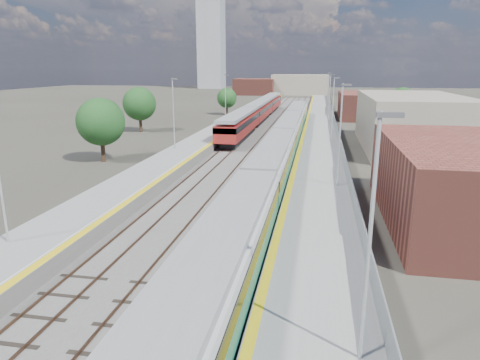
# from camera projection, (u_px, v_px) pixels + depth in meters

# --- Properties ---
(ground) EXTENTS (320.00, 320.00, 0.00)m
(ground) POSITION_uv_depth(u_px,v_px,m) (281.00, 138.00, 60.12)
(ground) COLOR #47443A
(ground) RESTS_ON ground
(ballast_bed) EXTENTS (10.50, 155.00, 0.06)m
(ballast_bed) POSITION_uv_depth(u_px,v_px,m) (268.00, 134.00, 62.88)
(ballast_bed) COLOR #565451
(ballast_bed) RESTS_ON ground
(tracks) EXTENTS (8.96, 160.00, 0.17)m
(tracks) POSITION_uv_depth(u_px,v_px,m) (273.00, 132.00, 64.35)
(tracks) COLOR #4C3323
(tracks) RESTS_ON ground
(platform_right) EXTENTS (4.70, 155.00, 8.52)m
(platform_right) POSITION_uv_depth(u_px,v_px,m) (320.00, 132.00, 61.43)
(platform_right) COLOR slate
(platform_right) RESTS_ON ground
(platform_left) EXTENTS (4.30, 155.00, 8.52)m
(platform_left) POSITION_uv_depth(u_px,v_px,m) (223.00, 130.00, 63.93)
(platform_left) COLOR slate
(platform_left) RESTS_ON ground
(buildings) EXTENTS (72.00, 185.50, 40.00)m
(buildings) POSITION_uv_depth(u_px,v_px,m) (252.00, 64.00, 144.78)
(buildings) COLOR brown
(buildings) RESTS_ON ground
(green_train) EXTENTS (2.68, 74.69, 2.95)m
(green_train) POSITION_uv_depth(u_px,v_px,m) (283.00, 143.00, 44.08)
(green_train) COLOR black
(green_train) RESTS_ON ground
(red_train) EXTENTS (2.82, 57.28, 3.56)m
(red_train) POSITION_uv_depth(u_px,v_px,m) (259.00, 111.00, 76.10)
(red_train) COLOR black
(red_train) RESTS_ON ground
(tree_a) EXTENTS (4.90, 4.90, 6.64)m
(tree_a) POSITION_uv_depth(u_px,v_px,m) (101.00, 122.00, 43.84)
(tree_a) COLOR #382619
(tree_a) RESTS_ON ground
(tree_b) EXTENTS (5.00, 5.00, 6.77)m
(tree_b) POSITION_uv_depth(u_px,v_px,m) (139.00, 104.00, 64.44)
(tree_b) COLOR #382619
(tree_b) RESTS_ON ground
(tree_c) EXTENTS (4.04, 4.04, 5.47)m
(tree_c) POSITION_uv_depth(u_px,v_px,m) (227.00, 98.00, 87.93)
(tree_c) COLOR #382619
(tree_c) RESTS_ON ground
(tree_d) EXTENTS (4.57, 4.57, 6.20)m
(tree_d) POSITION_uv_depth(u_px,v_px,m) (402.00, 101.00, 75.52)
(tree_d) COLOR #382619
(tree_d) RESTS_ON ground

